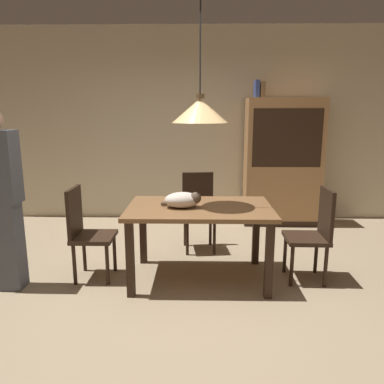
{
  "coord_description": "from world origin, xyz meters",
  "views": [
    {
      "loc": [
        0.12,
        -3.13,
        1.64
      ],
      "look_at": [
        0.05,
        0.56,
        0.85
      ],
      "focal_mm": 34.62,
      "sensor_mm": 36.0,
      "label": 1
    }
  ],
  "objects_px": {
    "cat_sleeping": "(183,200)",
    "hutch_bookcase": "(282,165)",
    "chair_far_back": "(199,208)",
    "book_brown_thick": "(262,90)",
    "chair_left_side": "(86,229)",
    "dining_table": "(200,216)",
    "pendant_lamp": "(200,110)",
    "chair_right_side": "(314,231)",
    "person_standing": "(0,201)",
    "book_blue_wide": "(257,89)"
  },
  "relations": [
    {
      "from": "cat_sleeping",
      "to": "hutch_bookcase",
      "type": "relative_size",
      "value": 0.21
    },
    {
      "from": "chair_far_back",
      "to": "book_brown_thick",
      "type": "relative_size",
      "value": 3.88
    },
    {
      "from": "cat_sleeping",
      "to": "book_brown_thick",
      "type": "bearing_deg",
      "value": 62.75
    },
    {
      "from": "chair_left_side",
      "to": "cat_sleeping",
      "type": "height_order",
      "value": "chair_left_side"
    },
    {
      "from": "dining_table",
      "to": "book_brown_thick",
      "type": "relative_size",
      "value": 5.83
    },
    {
      "from": "dining_table",
      "to": "cat_sleeping",
      "type": "height_order",
      "value": "cat_sleeping"
    },
    {
      "from": "hutch_bookcase",
      "to": "dining_table",
      "type": "bearing_deg",
      "value": -122.05
    },
    {
      "from": "cat_sleeping",
      "to": "pendant_lamp",
      "type": "relative_size",
      "value": 0.3
    },
    {
      "from": "cat_sleeping",
      "to": "chair_left_side",
      "type": "bearing_deg",
      "value": 177.11
    },
    {
      "from": "chair_far_back",
      "to": "chair_left_side",
      "type": "height_order",
      "value": "same"
    },
    {
      "from": "chair_far_back",
      "to": "chair_right_side",
      "type": "relative_size",
      "value": 1.0
    },
    {
      "from": "chair_left_side",
      "to": "cat_sleeping",
      "type": "bearing_deg",
      "value": -2.89
    },
    {
      "from": "chair_far_back",
      "to": "person_standing",
      "type": "height_order",
      "value": "person_standing"
    },
    {
      "from": "chair_left_side",
      "to": "cat_sleeping",
      "type": "xyz_separation_m",
      "value": [
        0.97,
        -0.05,
        0.32
      ]
    },
    {
      "from": "book_brown_thick",
      "to": "cat_sleeping",
      "type": "bearing_deg",
      "value": -117.25
    },
    {
      "from": "chair_far_back",
      "to": "chair_right_side",
      "type": "distance_m",
      "value": 1.44
    },
    {
      "from": "person_standing",
      "to": "chair_right_side",
      "type": "bearing_deg",
      "value": 4.41
    },
    {
      "from": "pendant_lamp",
      "to": "person_standing",
      "type": "bearing_deg",
      "value": -172.82
    },
    {
      "from": "chair_far_back",
      "to": "person_standing",
      "type": "xyz_separation_m",
      "value": [
        -1.82,
        -1.11,
        0.34
      ]
    },
    {
      "from": "book_blue_wide",
      "to": "hutch_bookcase",
      "type": "bearing_deg",
      "value": -0.2
    },
    {
      "from": "dining_table",
      "to": "chair_far_back",
      "type": "relative_size",
      "value": 1.51
    },
    {
      "from": "chair_right_side",
      "to": "hutch_bookcase",
      "type": "height_order",
      "value": "hutch_bookcase"
    },
    {
      "from": "dining_table",
      "to": "book_brown_thick",
      "type": "xyz_separation_m",
      "value": [
        0.88,
        1.96,
        1.31
      ]
    },
    {
      "from": "pendant_lamp",
      "to": "book_brown_thick",
      "type": "xyz_separation_m",
      "value": [
        0.88,
        1.96,
        0.3
      ]
    },
    {
      "from": "dining_table",
      "to": "book_brown_thick",
      "type": "height_order",
      "value": "book_brown_thick"
    },
    {
      "from": "chair_right_side",
      "to": "book_blue_wide",
      "type": "distance_m",
      "value": 2.47
    },
    {
      "from": "chair_right_side",
      "to": "book_blue_wide",
      "type": "height_order",
      "value": "book_blue_wide"
    },
    {
      "from": "pendant_lamp",
      "to": "hutch_bookcase",
      "type": "relative_size",
      "value": 0.7
    },
    {
      "from": "dining_table",
      "to": "chair_far_back",
      "type": "xyz_separation_m",
      "value": [
        -0.01,
        0.88,
        -0.14
      ]
    },
    {
      "from": "person_standing",
      "to": "pendant_lamp",
      "type": "bearing_deg",
      "value": 7.18
    },
    {
      "from": "chair_far_back",
      "to": "book_blue_wide",
      "type": "height_order",
      "value": "book_blue_wide"
    },
    {
      "from": "chair_far_back",
      "to": "cat_sleeping",
      "type": "xyz_separation_m",
      "value": [
        -0.15,
        -0.93,
        0.32
      ]
    },
    {
      "from": "chair_right_side",
      "to": "book_brown_thick",
      "type": "height_order",
      "value": "book_brown_thick"
    },
    {
      "from": "chair_far_back",
      "to": "pendant_lamp",
      "type": "height_order",
      "value": "pendant_lamp"
    },
    {
      "from": "chair_far_back",
      "to": "chair_left_side",
      "type": "relative_size",
      "value": 1.0
    },
    {
      "from": "chair_left_side",
      "to": "book_brown_thick",
      "type": "bearing_deg",
      "value": 44.34
    },
    {
      "from": "book_blue_wide",
      "to": "book_brown_thick",
      "type": "height_order",
      "value": "book_blue_wide"
    },
    {
      "from": "hutch_bookcase",
      "to": "chair_left_side",
      "type": "bearing_deg",
      "value": -140.21
    },
    {
      "from": "chair_far_back",
      "to": "book_blue_wide",
      "type": "xyz_separation_m",
      "value": [
        0.82,
        1.09,
        1.46
      ]
    },
    {
      "from": "dining_table",
      "to": "cat_sleeping",
      "type": "relative_size",
      "value": 3.56
    },
    {
      "from": "chair_far_back",
      "to": "book_brown_thick",
      "type": "height_order",
      "value": "book_brown_thick"
    },
    {
      "from": "dining_table",
      "to": "chair_far_back",
      "type": "bearing_deg",
      "value": 90.59
    },
    {
      "from": "dining_table",
      "to": "cat_sleeping",
      "type": "distance_m",
      "value": 0.24
    },
    {
      "from": "chair_left_side",
      "to": "book_blue_wide",
      "type": "xyz_separation_m",
      "value": [
        1.93,
        1.96,
        1.46
      ]
    },
    {
      "from": "dining_table",
      "to": "hutch_bookcase",
      "type": "bearing_deg",
      "value": 57.95
    },
    {
      "from": "chair_right_side",
      "to": "book_brown_thick",
      "type": "distance_m",
      "value": 2.45
    },
    {
      "from": "dining_table",
      "to": "chair_far_back",
      "type": "height_order",
      "value": "chair_far_back"
    },
    {
      "from": "dining_table",
      "to": "person_standing",
      "type": "xyz_separation_m",
      "value": [
        -1.83,
        -0.23,
        0.2
      ]
    },
    {
      "from": "chair_far_back",
      "to": "cat_sleeping",
      "type": "bearing_deg",
      "value": -98.98
    },
    {
      "from": "chair_left_side",
      "to": "book_blue_wide",
      "type": "distance_m",
      "value": 3.12
    }
  ]
}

